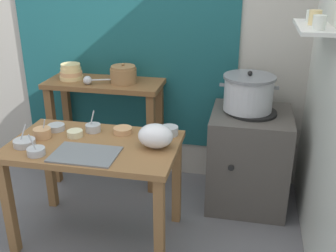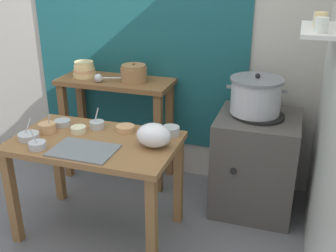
{
  "view_description": "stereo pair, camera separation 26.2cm",
  "coord_description": "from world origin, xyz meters",
  "views": [
    {
      "loc": [
        0.89,
        -2.18,
        1.83
      ],
      "look_at": [
        0.4,
        0.19,
        0.82
      ],
      "focal_mm": 42.96,
      "sensor_mm": 36.0,
      "label": 1
    },
    {
      "loc": [
        1.15,
        -2.11,
        1.83
      ],
      "look_at": [
        0.4,
        0.19,
        0.82
      ],
      "focal_mm": 42.96,
      "sensor_mm": 36.0,
      "label": 2
    }
  ],
  "objects": [
    {
      "name": "stove_block",
      "position": [
        0.94,
        0.7,
        0.38
      ],
      "size": [
        0.6,
        0.61,
        0.78
      ],
      "color": "#4C4742",
      "rests_on": "ground"
    },
    {
      "name": "clay_pot",
      "position": [
        -0.1,
        0.83,
        0.97
      ],
      "size": [
        0.21,
        0.21,
        0.16
      ],
      "color": "olive",
      "rests_on": "back_shelf_table"
    },
    {
      "name": "prep_bowl_4",
      "position": [
        -0.48,
        -0.09,
        0.74
      ],
      "size": [
        0.14,
        0.14,
        0.14
      ],
      "color": "#B7BABF",
      "rests_on": "prep_table"
    },
    {
      "name": "wall_back",
      "position": [
        0.08,
        1.1,
        1.3
      ],
      "size": [
        4.4,
        0.12,
        2.6
      ],
      "color": "#B2ADA3",
      "rests_on": "ground"
    },
    {
      "name": "prep_bowl_6",
      "position": [
        0.39,
        0.28,
        0.75
      ],
      "size": [
        0.12,
        0.12,
        0.06
      ],
      "color": "#B7BABF",
      "rests_on": "prep_table"
    },
    {
      "name": "steamer_pot",
      "position": [
        0.9,
        0.72,
        0.91
      ],
      "size": [
        0.43,
        0.38,
        0.3
      ],
      "color": "#B7BABF",
      "rests_on": "stove_block"
    },
    {
      "name": "prep_bowl_1",
      "position": [
        -0.23,
        0.12,
        0.74
      ],
      "size": [
        0.11,
        0.11,
        0.04
      ],
      "color": "beige",
      "rests_on": "prep_table"
    },
    {
      "name": "prep_bowl_2",
      "position": [
        -0.34,
        -0.19,
        0.75
      ],
      "size": [
        0.11,
        0.11,
        0.14
      ],
      "color": "#B7BABF",
      "rests_on": "prep_table"
    },
    {
      "name": "serving_tray",
      "position": [
        -0.05,
        -0.13,
        0.72
      ],
      "size": [
        0.4,
        0.28,
        0.01
      ],
      "primitive_type": "cube",
      "color": "slate",
      "rests_on": "prep_table"
    },
    {
      "name": "plastic_bag",
      "position": [
        0.34,
        0.07,
        0.8
      ],
      "size": [
        0.22,
        0.18,
        0.15
      ],
      "primitive_type": "ellipsoid",
      "color": "white",
      "rests_on": "prep_table"
    },
    {
      "name": "prep_bowl_3",
      "position": [
        0.07,
        0.24,
        0.74
      ],
      "size": [
        0.13,
        0.13,
        0.04
      ],
      "color": "tan",
      "rests_on": "prep_table"
    },
    {
      "name": "prep_table",
      "position": [
        -0.06,
        0.04,
        0.61
      ],
      "size": [
        1.1,
        0.66,
        0.72
      ],
      "color": "olive",
      "rests_on": "ground"
    },
    {
      "name": "ladle",
      "position": [
        -0.36,
        0.72,
        0.94
      ],
      "size": [
        0.24,
        0.11,
        0.07
      ],
      "color": "#B7BABF",
      "rests_on": "back_shelf_table"
    },
    {
      "name": "bowl_stack_enamel",
      "position": [
        -0.56,
        0.83,
        0.96
      ],
      "size": [
        0.19,
        0.19,
        0.13
      ],
      "color": "#E5C684",
      "rests_on": "back_shelf_table"
    },
    {
      "name": "back_shelf_table",
      "position": [
        -0.27,
        0.83,
        0.68
      ],
      "size": [
        0.96,
        0.4,
        0.9
      ],
      "color": "brown",
      "rests_on": "ground"
    },
    {
      "name": "prep_bowl_5",
      "position": [
        -0.14,
        0.23,
        0.75
      ],
      "size": [
        0.1,
        0.1,
        0.14
      ],
      "color": "#B7BABF",
      "rests_on": "prep_table"
    },
    {
      "name": "ground_plane",
      "position": [
        0.0,
        0.0,
        0.0
      ],
      "size": [
        9.0,
        9.0,
        0.0
      ],
      "primitive_type": "plane",
      "color": "slate"
    },
    {
      "name": "prep_bowl_7",
      "position": [
        -0.4,
        0.2,
        0.74
      ],
      "size": [
        0.12,
        0.12,
        0.04
      ],
      "color": "#B7BABF",
      "rests_on": "prep_table"
    },
    {
      "name": "prep_bowl_0",
      "position": [
        -0.43,
        0.06,
        0.76
      ],
      "size": [
        0.12,
        0.12,
        0.14
      ],
      "color": "tan",
      "rests_on": "prep_table"
    }
  ]
}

